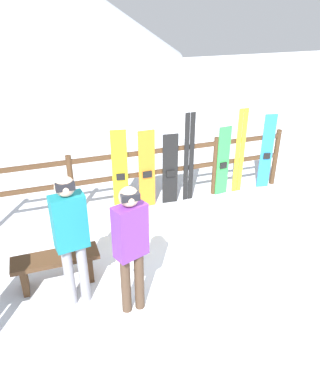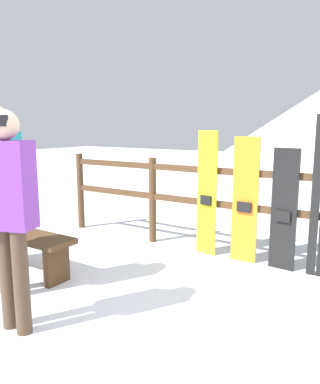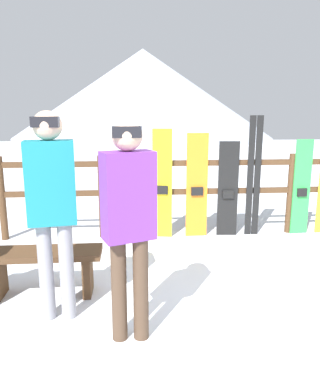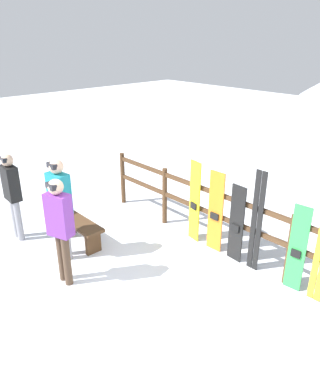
{
  "view_description": "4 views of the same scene",
  "coord_description": "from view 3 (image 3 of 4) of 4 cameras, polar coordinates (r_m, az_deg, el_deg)",
  "views": [
    {
      "loc": [
        -1.84,
        -4.05,
        3.54
      ],
      "look_at": [
        -0.13,
        0.89,
        0.81
      ],
      "focal_mm": 35.0,
      "sensor_mm": 36.0,
      "label": 1
    },
    {
      "loc": [
        1.48,
        -2.28,
        1.62
      ],
      "look_at": [
        -0.72,
        1.11,
        0.9
      ],
      "focal_mm": 35.0,
      "sensor_mm": 36.0,
      "label": 2
    },
    {
      "loc": [
        -0.97,
        -3.29,
        1.8
      ],
      "look_at": [
        -0.64,
        0.92,
        0.88
      ],
      "focal_mm": 35.0,
      "sensor_mm": 36.0,
      "label": 3
    },
    {
      "loc": [
        3.63,
        -2.83,
        3.64
      ],
      "look_at": [
        -0.72,
        1.21,
        1.11
      ],
      "focal_mm": 35.0,
      "sensor_mm": 36.0,
      "label": 4
    }
  ],
  "objects": [
    {
      "name": "bench",
      "position": [
        3.91,
        -17.45,
        -10.3
      ],
      "size": [
        1.15,
        0.36,
        0.47
      ],
      "color": "#4C331E",
      "rests_on": "ground"
    },
    {
      "name": "snowboard_yellow",
      "position": [
        5.31,
        0.34,
        1.17
      ],
      "size": [
        0.28,
        0.09,
        1.56
      ],
      "color": "yellow",
      "rests_on": "ground"
    },
    {
      "name": "ground_plane",
      "position": [
        3.87,
        10.94,
        -15.63
      ],
      "size": [
        40.0,
        40.0,
        0.0
      ],
      "primitive_type": "plane",
      "color": "white"
    },
    {
      "name": "mountain_backdrop",
      "position": [
        27.29,
        -2.57,
        14.76
      ],
      "size": [
        18.0,
        18.0,
        6.0
      ],
      "color": "#B2BCD1",
      "rests_on": "ground"
    },
    {
      "name": "snowboard_black_stripe",
      "position": [
        5.49,
        10.31,
        0.38
      ],
      "size": [
        0.29,
        0.07,
        1.38
      ],
      "color": "black",
      "rests_on": "ground"
    },
    {
      "name": "person_purple",
      "position": [
        2.82,
        -4.82,
        -3.43
      ],
      "size": [
        0.43,
        0.33,
        1.74
      ],
      "color": "#4C3828",
      "rests_on": "ground"
    },
    {
      "name": "ski_pair_black",
      "position": [
        5.56,
        14.1,
        2.28
      ],
      "size": [
        0.2,
        0.02,
        1.74
      ],
      "color": "black",
      "rests_on": "ground"
    },
    {
      "name": "person_teal",
      "position": [
        3.23,
        -16.14,
        -1.17
      ],
      "size": [
        0.42,
        0.27,
        1.8
      ],
      "color": "gray",
      "rests_on": "ground"
    },
    {
      "name": "snowboard_orange",
      "position": [
        5.38,
        5.64,
        0.92
      ],
      "size": [
        0.31,
        0.06,
        1.5
      ],
      "color": "orange",
      "rests_on": "ground"
    },
    {
      "name": "fence",
      "position": [
        5.45,
        5.83,
        0.66
      ],
      "size": [
        5.65,
        0.1,
        1.19
      ],
      "color": "#4C331E",
      "rests_on": "ground"
    },
    {
      "name": "snowboard_green",
      "position": [
        5.86,
        20.77,
        0.63
      ],
      "size": [
        0.26,
        0.07,
        1.4
      ],
      "color": "green",
      "rests_on": "ground"
    }
  ]
}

